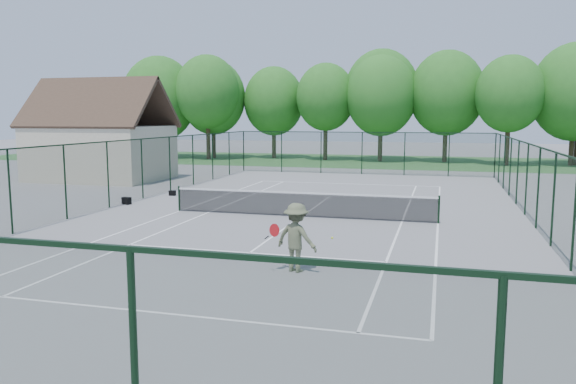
% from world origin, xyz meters
% --- Properties ---
extents(ground, '(140.00, 140.00, 0.00)m').
position_xyz_m(ground, '(0.00, 0.00, 0.00)').
color(ground, gray).
rests_on(ground, ground).
extents(grass_far, '(80.00, 16.00, 0.01)m').
position_xyz_m(grass_far, '(0.00, 30.00, 0.01)').
color(grass_far, '#386F34').
rests_on(grass_far, ground).
extents(court_lines, '(11.05, 23.85, 0.01)m').
position_xyz_m(court_lines, '(0.00, 0.00, 0.00)').
color(court_lines, white).
rests_on(court_lines, ground).
extents(tennis_net, '(11.08, 0.08, 1.10)m').
position_xyz_m(tennis_net, '(0.00, 0.00, 0.58)').
color(tennis_net, black).
rests_on(tennis_net, ground).
extents(fence_enclosure, '(18.05, 36.05, 3.02)m').
position_xyz_m(fence_enclosure, '(0.00, 0.00, 1.56)').
color(fence_enclosure, '#183420').
rests_on(fence_enclosure, ground).
extents(utility_building, '(8.60, 6.27, 6.63)m').
position_xyz_m(utility_building, '(-16.00, 10.00, 3.12)').
color(utility_building, beige).
rests_on(utility_building, ground).
extents(tree_line_far, '(39.40, 6.40, 9.70)m').
position_xyz_m(tree_line_far, '(0.00, 30.00, 5.99)').
color(tree_line_far, '#442F20').
rests_on(tree_line_far, ground).
extents(sports_bag_a, '(0.48, 0.37, 0.34)m').
position_xyz_m(sports_bag_a, '(-8.76, 1.06, 0.17)').
color(sports_bag_a, black).
rests_on(sports_bag_a, ground).
extents(sports_bag_b, '(0.36, 0.25, 0.26)m').
position_xyz_m(sports_bag_b, '(-8.03, 4.31, 0.13)').
color(sports_bag_b, black).
rests_on(sports_bag_b, ground).
extents(tennis_player, '(1.80, 1.02, 1.85)m').
position_xyz_m(tennis_player, '(1.88, -7.99, 0.92)').
color(tennis_player, '#5A6043').
rests_on(tennis_player, ground).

